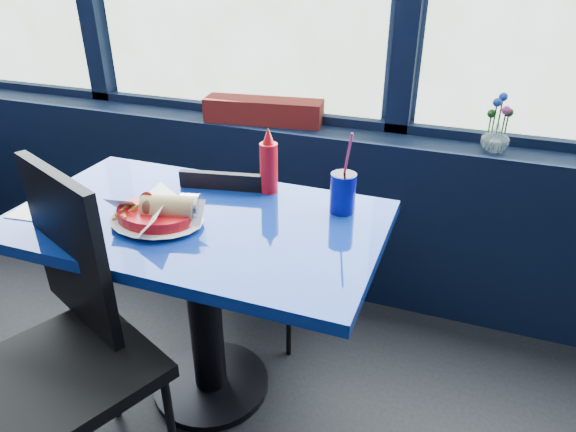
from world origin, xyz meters
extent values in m
cube|color=black|center=(0.00, 2.87, 0.40)|extent=(5.00, 0.26, 0.80)
cube|color=black|center=(0.00, 2.95, 0.81)|extent=(4.80, 0.08, 0.06)
cylinder|color=black|center=(0.30, 2.00, 0.01)|extent=(0.44, 0.44, 0.03)
cylinder|color=black|center=(0.30, 2.00, 0.34)|extent=(0.12, 0.12, 0.68)
cube|color=navy|center=(0.30, 2.00, 0.73)|extent=(1.20, 0.70, 0.04)
cube|color=black|center=(0.14, 1.50, 0.48)|extent=(0.59, 0.59, 0.04)
cube|color=black|center=(0.05, 1.70, 0.75)|extent=(0.40, 0.20, 0.49)
cylinder|color=black|center=(0.04, 1.76, 0.23)|extent=(0.03, 0.03, 0.46)
cube|color=black|center=(0.33, 2.40, 0.39)|extent=(0.43, 0.43, 0.03)
cube|color=black|center=(0.30, 2.23, 0.61)|extent=(0.35, 0.09, 0.40)
cylinder|color=black|center=(0.46, 2.58, 0.19)|extent=(0.02, 0.02, 0.38)
cylinder|color=black|center=(0.52, 2.28, 0.19)|extent=(0.02, 0.02, 0.38)
cylinder|color=black|center=(0.15, 2.52, 0.19)|extent=(0.02, 0.02, 0.38)
cylinder|color=black|center=(0.21, 2.22, 0.19)|extent=(0.02, 0.02, 0.38)
cube|color=maroon|center=(0.18, 2.86, 0.85)|extent=(0.56, 0.21, 0.11)
imported|color=silver|center=(1.18, 2.82, 0.86)|extent=(0.14, 0.14, 0.11)
cylinder|color=#1E5919|center=(1.17, 2.82, 0.89)|extent=(0.01, 0.01, 0.18)
sphere|color=#1F45BA|center=(1.17, 2.82, 1.00)|extent=(0.03, 0.03, 0.03)
cylinder|color=#1E5919|center=(1.20, 2.81, 0.88)|extent=(0.01, 0.01, 0.16)
sphere|color=#EA4591|center=(1.20, 2.81, 0.97)|extent=(0.03, 0.03, 0.03)
cylinder|color=#1E5919|center=(1.18, 2.84, 0.90)|extent=(0.01, 0.01, 0.20)
sphere|color=#1F45BA|center=(1.18, 2.84, 1.01)|extent=(0.03, 0.03, 0.03)
cylinder|color=#1E5919|center=(1.15, 2.83, 0.87)|extent=(0.01, 0.01, 0.13)
sphere|color=#1E5919|center=(1.15, 2.83, 0.95)|extent=(0.03, 0.03, 0.03)
cylinder|color=#1E5919|center=(1.21, 2.83, 0.87)|extent=(0.01, 0.01, 0.14)
sphere|color=#1E5919|center=(1.21, 2.83, 0.96)|extent=(0.03, 0.03, 0.03)
cylinder|color=red|center=(0.21, 1.92, 0.77)|extent=(0.30, 0.30, 0.05)
cylinder|color=white|center=(0.21, 1.92, 0.76)|extent=(0.29, 0.29, 0.00)
cylinder|color=silver|center=(0.31, 1.96, 0.81)|extent=(0.08, 0.10, 0.09)
sphere|color=brown|center=(0.20, 1.90, 0.81)|extent=(0.06, 0.06, 0.06)
cylinder|color=red|center=(0.19, 1.91, 0.84)|extent=(0.05, 0.05, 0.01)
cylinder|color=red|center=(0.45, 2.27, 0.84)|extent=(0.06, 0.06, 0.18)
cone|color=red|center=(0.45, 2.27, 0.96)|extent=(0.04, 0.04, 0.06)
cylinder|color=#0B0D83|center=(0.73, 2.20, 0.82)|extent=(0.08, 0.08, 0.13)
cylinder|color=black|center=(0.73, 2.20, 0.88)|extent=(0.08, 0.08, 0.01)
cylinder|color=#F0325B|center=(0.74, 2.20, 0.94)|extent=(0.04, 0.06, 0.18)
cube|color=white|center=(-0.22, 1.85, 0.75)|extent=(0.15, 0.15, 0.00)
camera|label=1|loc=(1.09, 0.73, 1.53)|focal=32.00mm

